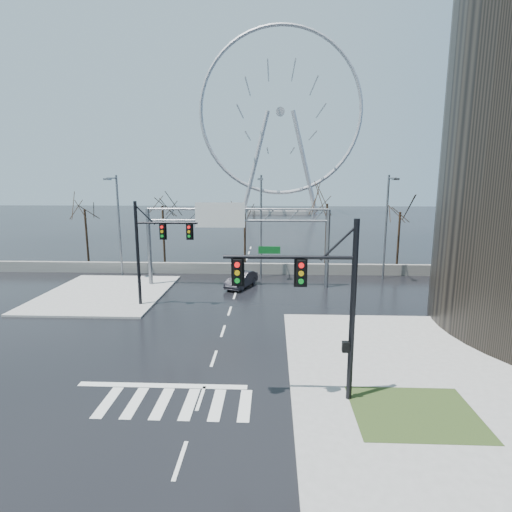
# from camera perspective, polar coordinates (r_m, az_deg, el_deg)

# --- Properties ---
(ground) EXTENTS (260.00, 260.00, 0.00)m
(ground) POSITION_cam_1_polar(r_m,az_deg,el_deg) (22.45, -6.03, -14.35)
(ground) COLOR black
(ground) RESTS_ON ground
(sidewalk_near) EXTENTS (12.00, 12.00, 0.15)m
(sidewalk_near) POSITION_cam_1_polar(r_m,az_deg,el_deg) (16.10, 30.65, -26.76)
(sidewalk_near) COLOR gray
(sidewalk_near) RESTS_ON ground
(sidewalk_right_ext) EXTENTS (12.00, 10.00, 0.15)m
(sidewalk_right_ext) POSITION_cam_1_polar(r_m,az_deg,el_deg) (24.99, 18.59, -12.00)
(sidewalk_right_ext) COLOR gray
(sidewalk_right_ext) RESTS_ON ground
(sidewalk_far) EXTENTS (10.00, 12.00, 0.15)m
(sidewalk_far) POSITION_cam_1_polar(r_m,az_deg,el_deg) (36.31, -20.68, -4.99)
(sidewalk_far) COLOR gray
(sidewalk_far) RESTS_ON ground
(grass_strip) EXTENTS (5.00, 4.00, 0.02)m
(grass_strip) POSITION_cam_1_polar(r_m,az_deg,el_deg) (18.70, 21.71, -20.07)
(grass_strip) COLOR #263817
(grass_strip) RESTS_ON sidewalk_near
(barrier_wall) EXTENTS (52.00, 0.50, 1.10)m
(barrier_wall) POSITION_cam_1_polar(r_m,az_deg,el_deg) (41.20, -2.02, -1.79)
(barrier_wall) COLOR slate
(barrier_wall) RESTS_ON ground
(signal_mast_near) EXTENTS (5.52, 0.41, 8.00)m
(signal_mast_near) POSITION_cam_1_polar(r_m,az_deg,el_deg) (16.83, 9.21, -5.36)
(signal_mast_near) COLOR black
(signal_mast_near) RESTS_ON ground
(signal_mast_far) EXTENTS (4.72, 0.41, 8.00)m
(signal_mast_far) POSITION_cam_1_polar(r_m,az_deg,el_deg) (30.77, -14.64, 1.69)
(signal_mast_far) COLOR black
(signal_mast_far) RESTS_ON ground
(sign_gantry) EXTENTS (16.36, 0.40, 7.60)m
(sign_gantry) POSITION_cam_1_polar(r_m,az_deg,el_deg) (35.49, -3.29, 3.76)
(sign_gantry) COLOR slate
(sign_gantry) RESTS_ON ground
(streetlight_left) EXTENTS (0.50, 2.55, 10.00)m
(streetlight_left) POSITION_cam_1_polar(r_m,az_deg,el_deg) (41.30, -19.18, 5.15)
(streetlight_left) COLOR slate
(streetlight_left) RESTS_ON ground
(streetlight_mid) EXTENTS (0.50, 2.55, 10.00)m
(streetlight_mid) POSITION_cam_1_polar(r_m,az_deg,el_deg) (38.44, 0.71, 5.37)
(streetlight_mid) COLOR slate
(streetlight_mid) RESTS_ON ground
(streetlight_right) EXTENTS (0.50, 2.55, 10.00)m
(streetlight_right) POSITION_cam_1_polar(r_m,az_deg,el_deg) (39.93, 18.26, 5.04)
(streetlight_right) COLOR slate
(streetlight_right) RESTS_ON ground
(tree_far_left) EXTENTS (3.50, 3.50, 7.00)m
(tree_far_left) POSITION_cam_1_polar(r_m,az_deg,el_deg) (49.05, -23.23, 5.31)
(tree_far_left) COLOR black
(tree_far_left) RESTS_ON ground
(tree_left) EXTENTS (3.75, 3.75, 7.50)m
(tree_left) POSITION_cam_1_polar(r_m,az_deg,el_deg) (45.38, -13.18, 6.03)
(tree_left) COLOR black
(tree_left) RESTS_ON ground
(tree_center) EXTENTS (3.25, 3.25, 6.50)m
(tree_center) POSITION_cam_1_polar(r_m,az_deg,el_deg) (44.91, -1.62, 5.24)
(tree_center) COLOR black
(tree_center) RESTS_ON ground
(tree_right) EXTENTS (3.90, 3.90, 7.80)m
(tree_right) POSITION_cam_1_polar(r_m,az_deg,el_deg) (44.11, 10.10, 6.34)
(tree_right) COLOR black
(tree_right) RESTS_ON ground
(tree_far_right) EXTENTS (3.40, 3.40, 6.80)m
(tree_far_right) POSITION_cam_1_polar(r_m,az_deg,el_deg) (46.40, 19.86, 5.08)
(tree_far_right) COLOR black
(tree_far_right) RESTS_ON ground
(ferris_wheel) EXTENTS (45.00, 6.00, 50.91)m
(ferris_wheel) POSITION_cam_1_polar(r_m,az_deg,el_deg) (116.30, 3.48, 18.98)
(ferris_wheel) COLOR gray
(ferris_wheel) RESTS_ON ground
(car) EXTENTS (2.90, 4.46, 1.39)m
(car) POSITION_cam_1_polar(r_m,az_deg,el_deg) (36.07, -2.12, -3.37)
(car) COLOR black
(car) RESTS_ON ground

